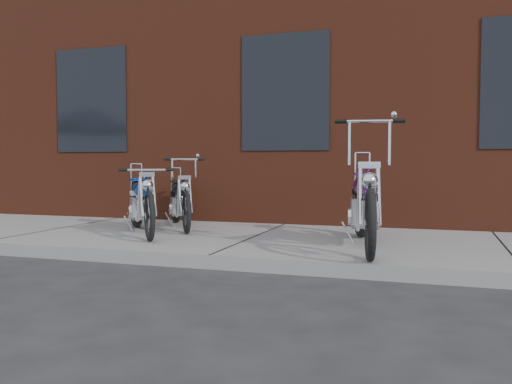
% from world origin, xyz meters
% --- Properties ---
extents(ground, '(120.00, 120.00, 0.00)m').
position_xyz_m(ground, '(0.00, 0.00, 0.00)').
color(ground, '#282828').
rests_on(ground, ground).
extents(sidewalk, '(22.00, 3.00, 0.15)m').
position_xyz_m(sidewalk, '(0.00, 1.50, 0.07)').
color(sidewalk, gray).
rests_on(sidewalk, ground).
extents(building_brick, '(22.00, 10.00, 8.00)m').
position_xyz_m(building_brick, '(0.00, 8.00, 4.00)').
color(building_brick, maroon).
rests_on(building_brick, ground).
extents(chopper_purple, '(0.70, 2.48, 1.40)m').
position_xyz_m(chopper_purple, '(1.47, 1.08, 0.60)').
color(chopper_purple, black).
rests_on(chopper_purple, sidewalk).
extents(chopper_blue, '(1.38, 1.80, 0.94)m').
position_xyz_m(chopper_blue, '(-1.56, 1.34, 0.54)').
color(chopper_blue, black).
rests_on(chopper_blue, sidewalk).
extents(chopper_third, '(1.16, 1.76, 1.03)m').
position_xyz_m(chopper_third, '(-1.36, 2.12, 0.51)').
color(chopper_third, black).
rests_on(chopper_third, sidewalk).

